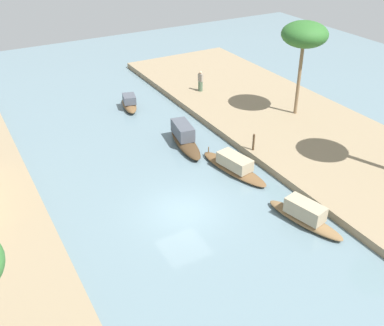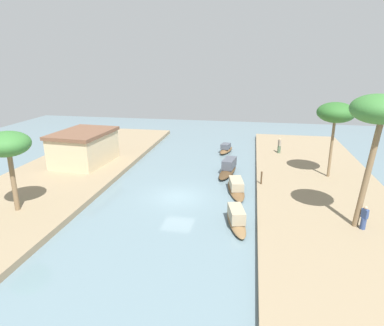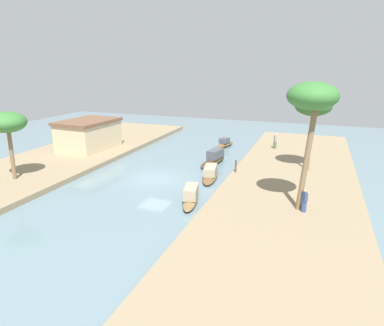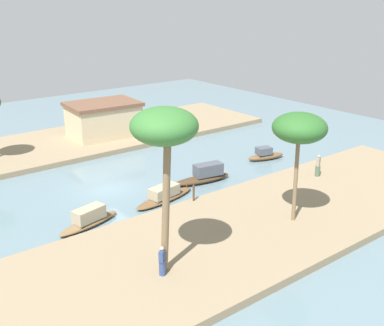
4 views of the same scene
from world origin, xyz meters
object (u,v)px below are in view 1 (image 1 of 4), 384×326
object	(u,v)px
sampan_midstream	(305,215)
sampan_with_tall_canopy	(129,103)
mooring_post	(254,142)
person_on_near_bank	(200,83)
palm_tree_left_far	(305,35)
sampan_open_hull	(184,138)
sampan_foreground	(234,166)

from	to	relation	value
sampan_midstream	sampan_with_tall_canopy	bearing A→B (deg)	-6.23
sampan_midstream	mooring_post	world-z (taller)	mooring_post
person_on_near_bank	palm_tree_left_far	distance (m)	9.69
sampan_with_tall_canopy	palm_tree_left_far	distance (m)	14.01
sampan_with_tall_canopy	sampan_midstream	bearing A→B (deg)	-159.19
sampan_midstream	sampan_open_hull	xyz separation A→B (m)	(10.32, 1.33, 0.07)
sampan_midstream	sampan_open_hull	bearing A→B (deg)	-5.78
sampan_with_tall_canopy	sampan_open_hull	distance (m)	7.56
mooring_post	sampan_foreground	bearing A→B (deg)	114.25
mooring_post	sampan_midstream	bearing A→B (deg)	165.58
sampan_foreground	palm_tree_left_far	xyz separation A→B (m)	(3.96, -8.12, 5.86)
sampan_open_hull	person_on_near_bank	bearing A→B (deg)	-27.75
sampan_with_tall_canopy	mooring_post	distance (m)	11.67
sampan_foreground	mooring_post	distance (m)	2.37
sampan_with_tall_canopy	mooring_post	size ratio (longest dim) A/B	3.23
sampan_midstream	person_on_near_bank	world-z (taller)	person_on_near_bank
sampan_open_hull	palm_tree_left_far	world-z (taller)	palm_tree_left_far
sampan_foreground	person_on_near_bank	xyz separation A→B (m)	(11.25, -4.25, 0.77)
person_on_near_bank	mooring_post	world-z (taller)	person_on_near_bank
person_on_near_bank	mooring_post	xyz separation A→B (m)	(-10.31, 2.17, -0.15)
sampan_foreground	person_on_near_bank	bearing A→B (deg)	-31.08
palm_tree_left_far	sampan_midstream	bearing A→B (deg)	141.71
person_on_near_bank	palm_tree_left_far	xyz separation A→B (m)	(-7.29, -3.87, 5.09)
sampan_midstream	palm_tree_left_far	bearing A→B (deg)	-51.39
sampan_midstream	sampan_open_hull	distance (m)	10.40
sampan_with_tall_canopy	person_on_near_bank	size ratio (longest dim) A/B	2.12
sampan_midstream	person_on_near_bank	xyz separation A→B (m)	(17.16, -3.93, 0.69)
sampan_with_tall_canopy	palm_tree_left_far	size ratio (longest dim) A/B	0.53
sampan_foreground	palm_tree_left_far	world-z (taller)	palm_tree_left_far
sampan_midstream	person_on_near_bank	bearing A→B (deg)	-25.98
sampan_midstream	mooring_post	distance (m)	7.09
sampan_foreground	mooring_post	size ratio (longest dim) A/B	4.79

